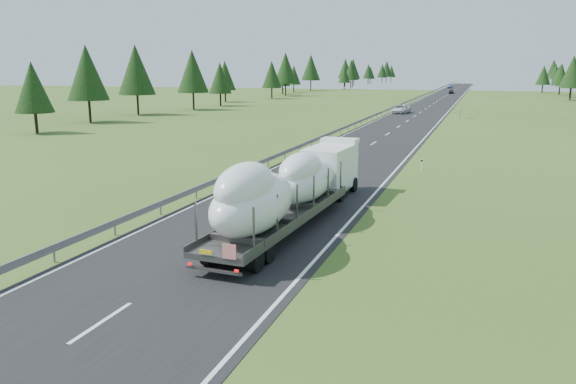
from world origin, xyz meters
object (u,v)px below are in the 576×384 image
(highway_sign, at_px, (461,107))
(distant_van, at_px, (401,109))
(distant_car_dark, at_px, (451,92))
(distant_car_blue, at_px, (450,86))
(boat_truck, at_px, (292,185))

(highway_sign, bearing_deg, distant_van, 146.83)
(distant_car_dark, distance_m, distant_car_blue, 51.92)
(boat_truck, relative_size, distant_car_dark, 4.51)
(highway_sign, distance_m, distant_van, 12.25)
(highway_sign, xyz_separation_m, distant_van, (-10.21, 6.68, -1.06))
(distant_van, xyz_separation_m, distant_car_blue, (0.30, 136.33, 0.02))
(boat_truck, relative_size, distant_car_blue, 3.88)
(distant_van, bearing_deg, distant_car_blue, 95.22)
(distant_van, height_order, distant_car_dark, distant_van)
(boat_truck, xyz_separation_m, distant_car_dark, (-1.33, 158.96, -1.42))
(distant_van, height_order, distant_car_blue, distant_car_blue)
(distant_car_blue, bearing_deg, highway_sign, -85.43)
(highway_sign, relative_size, boat_truck, 0.14)
(distant_car_blue, bearing_deg, distant_van, -89.52)
(boat_truck, bearing_deg, distant_van, 93.88)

